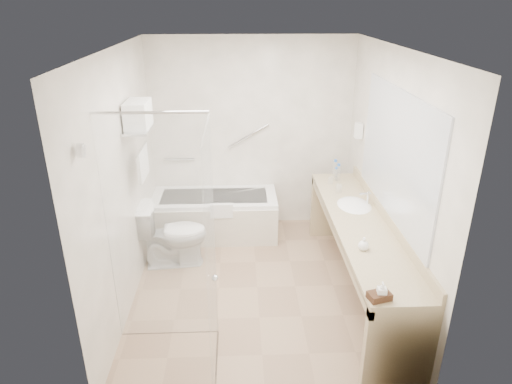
{
  "coord_description": "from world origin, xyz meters",
  "views": [
    {
      "loc": [
        -0.18,
        -4.15,
        2.91
      ],
      "look_at": [
        0.0,
        0.3,
        1.0
      ],
      "focal_mm": 32.0,
      "sensor_mm": 36.0,
      "label": 1
    }
  ],
  "objects_px": {
    "amenity_basket": "(379,296)",
    "water_bottle_left": "(336,174)",
    "toilet": "(173,234)",
    "vanity_counter": "(359,240)",
    "bathtub": "(215,215)"
  },
  "relations": [
    {
      "from": "vanity_counter",
      "to": "water_bottle_left",
      "type": "height_order",
      "value": "water_bottle_left"
    },
    {
      "from": "vanity_counter",
      "to": "water_bottle_left",
      "type": "bearing_deg",
      "value": 91.39
    },
    {
      "from": "amenity_basket",
      "to": "water_bottle_left",
      "type": "xyz_separation_m",
      "value": [
        0.16,
        2.36,
        0.05
      ]
    },
    {
      "from": "toilet",
      "to": "water_bottle_left",
      "type": "distance_m",
      "value": 2.07
    },
    {
      "from": "amenity_basket",
      "to": "water_bottle_left",
      "type": "height_order",
      "value": "water_bottle_left"
    },
    {
      "from": "toilet",
      "to": "vanity_counter",
      "type": "bearing_deg",
      "value": -114.73
    },
    {
      "from": "bathtub",
      "to": "vanity_counter",
      "type": "distance_m",
      "value": 2.09
    },
    {
      "from": "bathtub",
      "to": "amenity_basket",
      "type": "distance_m",
      "value": 3.02
    },
    {
      "from": "vanity_counter",
      "to": "toilet",
      "type": "bearing_deg",
      "value": 160.76
    },
    {
      "from": "bathtub",
      "to": "toilet",
      "type": "relative_size",
      "value": 2.05
    },
    {
      "from": "toilet",
      "to": "water_bottle_left",
      "type": "height_order",
      "value": "water_bottle_left"
    },
    {
      "from": "toilet",
      "to": "water_bottle_left",
      "type": "xyz_separation_m",
      "value": [
        1.95,
        0.42,
        0.55
      ]
    },
    {
      "from": "amenity_basket",
      "to": "vanity_counter",
      "type": "bearing_deg",
      "value": 81.67
    },
    {
      "from": "bathtub",
      "to": "water_bottle_left",
      "type": "bearing_deg",
      "value": -10.44
    },
    {
      "from": "bathtub",
      "to": "vanity_counter",
      "type": "bearing_deg",
      "value": -42.35
    }
  ]
}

